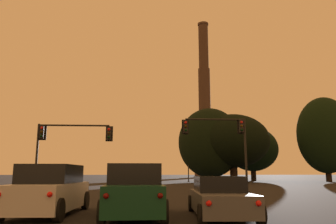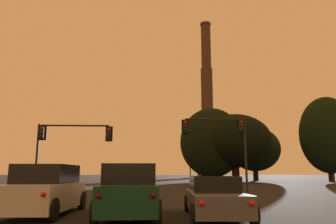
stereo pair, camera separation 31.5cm
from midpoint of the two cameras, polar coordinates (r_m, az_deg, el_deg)
The scene contains 11 objects.
suv_center_lane_second at distance 12.27m, azimuth -5.94°, elevation -13.54°, with size 2.20×4.94×1.86m.
suv_left_lane_second at distance 13.58m, azimuth -19.86°, elevation -12.69°, with size 2.25×4.96×1.86m.
sedan_right_lane_second at distance 12.26m, azimuth 8.90°, elevation -14.54°, with size 2.19×4.78×1.43m.
traffic_light_overhead_right at distance 27.82m, azimuth 10.06°, elevation -3.98°, with size 5.51×0.50×6.09m.
traffic_light_overhead_left at distance 27.70m, azimuth -17.38°, elevation -4.62°, with size 6.11×0.50×5.44m.
traffic_light_far_right at distance 58.21m, azimuth 3.90°, elevation -7.86°, with size 0.78×0.50×6.56m.
smokestack at distance 122.98m, azimuth 6.97°, elevation -0.33°, with size 8.26×8.26×59.49m.
treeline_far_right at distance 66.93m, azimuth 26.18°, elevation -3.56°, with size 10.09×9.08×15.52m.
treeline_right_mid at distance 59.95m, azimuth 11.66°, elevation -4.96°, with size 13.16×11.84×11.99m.
treeline_left_mid at distance 70.67m, azimuth 14.96°, elevation -6.24°, with size 10.59×9.53×11.06m.
treeline_far_left at distance 60.12m, azimuth 7.76°, elevation -5.29°, with size 11.41×10.27×13.28m.
Camera 2 is at (0.80, -1.35, 1.54)m, focal length 35.00 mm.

